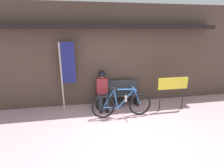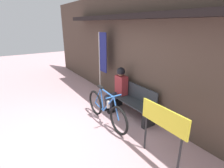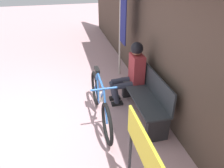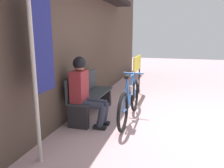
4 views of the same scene
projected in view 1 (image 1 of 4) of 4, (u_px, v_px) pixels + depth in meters
ground_plane at (127, 140)px, 4.02m from camera, size 24.00×24.00×0.00m
storefront_wall at (110, 54)px, 5.64m from camera, size 12.00×0.56×3.20m
park_bench_near at (117, 95)px, 5.75m from camera, size 1.43×0.42×0.83m
bicycle at (122, 105)px, 4.99m from camera, size 1.74×0.40×0.90m
person_seated at (102, 87)px, 5.47m from camera, size 0.34×0.62×1.21m
banner_pole at (66, 68)px, 5.19m from camera, size 0.45×0.05×2.09m
signboard at (173, 86)px, 5.27m from camera, size 0.95×0.04×1.05m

